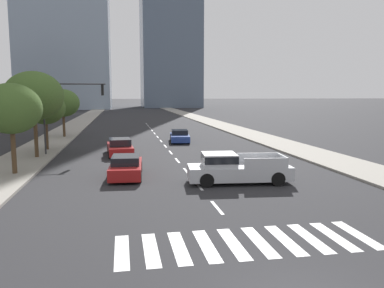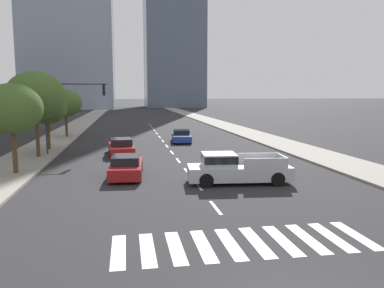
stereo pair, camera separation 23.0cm
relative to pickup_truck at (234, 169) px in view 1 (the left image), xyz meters
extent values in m
cube|color=gray|center=(9.12, 17.48, -0.74)|extent=(4.00, 260.00, 0.15)
cube|color=gray|center=(-13.20, 17.48, -0.74)|extent=(4.00, 260.00, 0.15)
cube|color=silver|center=(-6.09, -8.29, -0.81)|extent=(0.45, 2.73, 0.01)
cube|color=silver|center=(-5.19, -8.29, -0.81)|extent=(0.45, 2.73, 0.01)
cube|color=silver|center=(-4.29, -8.29, -0.81)|extent=(0.45, 2.73, 0.01)
cube|color=silver|center=(-3.39, -8.29, -0.81)|extent=(0.45, 2.73, 0.01)
cube|color=silver|center=(-2.49, -8.29, -0.81)|extent=(0.45, 2.73, 0.01)
cube|color=silver|center=(-1.59, -8.29, -0.81)|extent=(0.45, 2.73, 0.01)
cube|color=silver|center=(-0.69, -8.29, -0.81)|extent=(0.45, 2.73, 0.01)
cube|color=silver|center=(0.21, -8.29, -0.81)|extent=(0.45, 2.73, 0.01)
cube|color=silver|center=(1.11, -8.29, -0.81)|extent=(0.45, 2.73, 0.01)
cube|color=silver|center=(2.01, -8.29, -0.81)|extent=(0.45, 2.73, 0.01)
cube|color=silver|center=(-2.04, -4.29, -0.81)|extent=(0.14, 2.00, 0.01)
cube|color=silver|center=(-2.04, -0.29, -0.81)|extent=(0.14, 2.00, 0.01)
cube|color=silver|center=(-2.04, 3.71, -0.81)|extent=(0.14, 2.00, 0.01)
cube|color=silver|center=(-2.04, 7.71, -0.81)|extent=(0.14, 2.00, 0.01)
cube|color=silver|center=(-2.04, 11.71, -0.81)|extent=(0.14, 2.00, 0.01)
cube|color=silver|center=(-2.04, 15.71, -0.81)|extent=(0.14, 2.00, 0.01)
cube|color=silver|center=(-2.04, 19.71, -0.81)|extent=(0.14, 2.00, 0.01)
cube|color=silver|center=(-2.04, 23.71, -0.81)|extent=(0.14, 2.00, 0.01)
cube|color=silver|center=(-2.04, 27.71, -0.81)|extent=(0.14, 2.00, 0.01)
cube|color=silver|center=(-2.04, 31.71, -0.81)|extent=(0.14, 2.00, 0.01)
cube|color=silver|center=(-2.04, 35.71, -0.81)|extent=(0.14, 2.00, 0.01)
cube|color=silver|center=(-2.04, 39.71, -0.81)|extent=(0.14, 2.00, 0.01)
cube|color=silver|center=(-2.04, 43.71, -0.81)|extent=(0.14, 2.00, 0.01)
cube|color=#B7BABF|center=(0.28, -0.03, -0.22)|extent=(5.76, 2.45, 0.75)
cube|color=#B7BABF|center=(-0.84, 0.08, 0.51)|extent=(1.95, 1.94, 0.70)
cube|color=black|center=(-0.84, 0.08, 0.59)|extent=(1.98, 1.98, 0.39)
cube|color=#B7BABF|center=(1.42, -1.07, 0.43)|extent=(2.35, 0.30, 0.55)
cube|color=#B7BABF|center=(1.59, 0.79, 0.43)|extent=(2.35, 0.30, 0.55)
cube|color=#B7BABF|center=(2.68, -0.25, 0.43)|extent=(0.25, 1.86, 0.55)
cylinder|color=black|center=(-1.70, -0.71, -0.43)|extent=(0.78, 0.33, 0.76)
cylinder|color=black|center=(-1.54, 1.01, -0.43)|extent=(0.78, 0.33, 0.76)
cylinder|color=black|center=(2.10, -1.06, -0.43)|extent=(0.78, 0.33, 0.76)
cylinder|color=black|center=(2.26, 0.66, -0.43)|extent=(0.78, 0.33, 0.76)
cube|color=navy|center=(-0.24, 18.60, -0.35)|extent=(2.26, 4.59, 0.60)
cube|color=black|center=(-0.22, 18.82, 0.18)|extent=(1.81, 2.14, 0.46)
cylinder|color=black|center=(0.44, 17.02, -0.49)|extent=(0.28, 0.66, 0.64)
cylinder|color=black|center=(-1.21, 17.18, -0.49)|extent=(0.28, 0.66, 0.64)
cylinder|color=black|center=(0.73, 20.01, -0.49)|extent=(0.28, 0.66, 0.64)
cylinder|color=black|center=(-0.92, 20.17, -0.49)|extent=(0.28, 0.66, 0.64)
cube|color=maroon|center=(-5.82, 2.70, -0.32)|extent=(2.06, 4.58, 0.66)
cube|color=black|center=(-5.84, 2.48, 0.25)|extent=(1.69, 2.11, 0.47)
cylinder|color=black|center=(-6.53, 4.27, -0.49)|extent=(0.26, 0.65, 0.64)
cylinder|color=black|center=(-4.92, 4.17, -0.49)|extent=(0.26, 0.65, 0.64)
cylinder|color=black|center=(-6.72, 1.23, -0.49)|extent=(0.26, 0.65, 0.64)
cylinder|color=black|center=(-5.11, 1.13, -0.49)|extent=(0.26, 0.65, 0.64)
cube|color=maroon|center=(-6.23, 11.19, -0.33)|extent=(2.19, 4.91, 0.65)
cube|color=black|center=(-6.21, 10.96, 0.27)|extent=(1.78, 2.26, 0.54)
cylinder|color=black|center=(-7.18, 12.76, -0.49)|extent=(0.26, 0.65, 0.64)
cylinder|color=black|center=(-5.50, 12.88, -0.49)|extent=(0.26, 0.65, 0.64)
cylinder|color=black|center=(-6.96, 9.51, -0.49)|extent=(0.26, 0.65, 0.64)
cylinder|color=black|center=(-5.27, 9.63, -0.49)|extent=(0.26, 0.65, 0.64)
cylinder|color=#333335|center=(-12.00, 11.68, 2.29)|extent=(0.14, 0.14, 5.91)
cylinder|color=#333335|center=(-9.62, 11.68, 4.84)|extent=(4.77, 0.10, 0.10)
cube|color=black|center=(-7.48, 11.68, 4.39)|extent=(0.20, 0.28, 0.90)
sphere|color=red|center=(-7.48, 11.68, 4.69)|extent=(0.18, 0.18, 0.18)
sphere|color=orange|center=(-7.48, 11.68, 4.39)|extent=(0.18, 0.18, 0.18)
sphere|color=green|center=(-7.48, 11.68, 4.09)|extent=(0.18, 0.18, 0.18)
cube|color=#19662D|center=(-12.00, 11.68, 2.34)|extent=(0.60, 0.04, 0.18)
cylinder|color=#4C3823|center=(-12.40, 4.24, 0.57)|extent=(0.28, 0.28, 2.47)
ellipsoid|color=#426028|center=(-12.40, 4.24, 3.21)|extent=(3.51, 3.51, 2.99)
cylinder|color=#4C3823|center=(-12.40, 10.37, 0.77)|extent=(0.28, 0.28, 2.86)
ellipsoid|color=#426028|center=(-12.40, 10.37, 3.92)|extent=(4.31, 4.31, 3.66)
cylinder|color=#4C3823|center=(-12.40, 14.44, 0.46)|extent=(0.28, 0.28, 2.24)
ellipsoid|color=#426028|center=(-12.40, 14.44, 2.91)|extent=(3.33, 3.33, 2.83)
cylinder|color=#4C3823|center=(-12.40, 24.62, 0.49)|extent=(0.28, 0.28, 2.30)
ellipsoid|color=#426028|center=(-12.40, 24.62, 3.08)|extent=(3.60, 3.60, 3.06)
camera|label=1|loc=(-5.99, -19.85, 4.05)|focal=35.79mm
camera|label=2|loc=(-5.76, -19.89, 4.05)|focal=35.79mm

